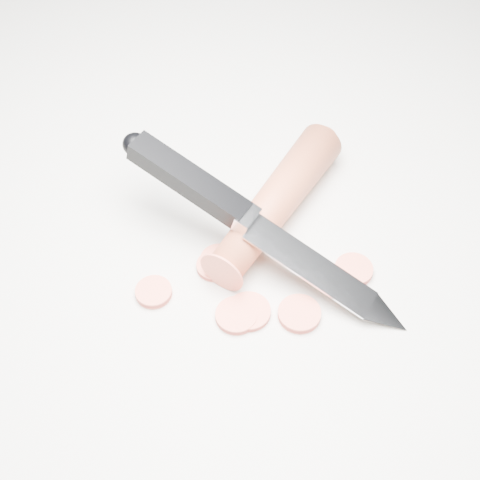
# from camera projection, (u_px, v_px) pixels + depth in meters

# --- Properties ---
(ground) EXTENTS (2.40, 2.40, 0.00)m
(ground) POSITION_uv_depth(u_px,v_px,m) (277.00, 250.00, 0.61)
(ground) COLOR silver
(ground) RESTS_ON ground
(carrot) EXTENTS (0.08, 0.19, 0.04)m
(carrot) POSITION_uv_depth(u_px,v_px,m) (276.00, 202.00, 0.62)
(carrot) COLOR #BD4F2E
(carrot) RESTS_ON ground
(carrot_slice_0) EXTENTS (0.03, 0.03, 0.01)m
(carrot_slice_0) POSITION_uv_depth(u_px,v_px,m) (154.00, 292.00, 0.58)
(carrot_slice_0) COLOR #F5644A
(carrot_slice_0) RESTS_ON ground
(carrot_slice_1) EXTENTS (0.03, 0.03, 0.01)m
(carrot_slice_1) POSITION_uv_depth(u_px,v_px,m) (214.00, 266.00, 0.60)
(carrot_slice_1) COLOR #F5644A
(carrot_slice_1) RESTS_ON ground
(carrot_slice_2) EXTENTS (0.04, 0.04, 0.01)m
(carrot_slice_2) POSITION_uv_depth(u_px,v_px,m) (248.00, 312.00, 0.57)
(carrot_slice_2) COLOR #F5644A
(carrot_slice_2) RESTS_ON ground
(carrot_slice_3) EXTENTS (0.04, 0.04, 0.01)m
(carrot_slice_3) POSITION_uv_depth(u_px,v_px,m) (236.00, 315.00, 0.56)
(carrot_slice_3) COLOR #F5644A
(carrot_slice_3) RESTS_ON ground
(carrot_slice_4) EXTENTS (0.03, 0.03, 0.01)m
(carrot_slice_4) POSITION_uv_depth(u_px,v_px,m) (354.00, 270.00, 0.59)
(carrot_slice_4) COLOR #F5644A
(carrot_slice_4) RESTS_ON ground
(carrot_slice_5) EXTENTS (0.03, 0.03, 0.01)m
(carrot_slice_5) POSITION_uv_depth(u_px,v_px,m) (219.00, 260.00, 0.60)
(carrot_slice_5) COLOR #F5644A
(carrot_slice_5) RESTS_ON ground
(carrot_slice_6) EXTENTS (0.04, 0.04, 0.01)m
(carrot_slice_6) POSITION_uv_depth(u_px,v_px,m) (299.00, 314.00, 0.56)
(carrot_slice_6) COLOR #F5644A
(carrot_slice_6) RESTS_ON ground
(kitchen_knife) EXTENTS (0.29, 0.10, 0.09)m
(kitchen_knife) POSITION_uv_depth(u_px,v_px,m) (263.00, 227.00, 0.57)
(kitchen_knife) COLOR silver
(kitchen_knife) RESTS_ON ground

